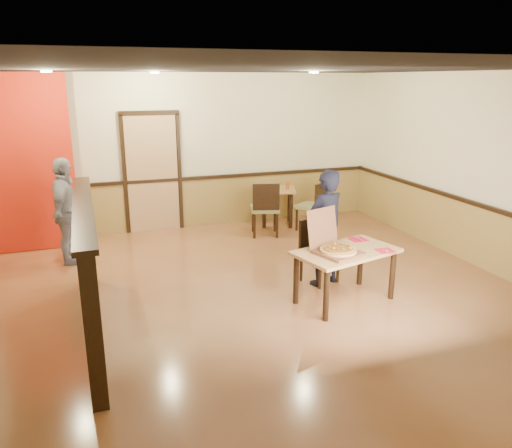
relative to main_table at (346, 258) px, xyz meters
The scene contains 26 objects.
floor 1.22m from the main_table, 156.51° to the left, with size 7.00×7.00×0.00m, color #AC6E43.
ceiling 2.48m from the main_table, 156.51° to the left, with size 7.00×7.00×0.00m, color black.
wall_back 4.14m from the main_table, 104.11° to the left, with size 7.00×7.00×0.00m, color #FCF4C5.
wall_right 2.68m from the main_table, ahead, with size 7.00×7.00×0.00m, color #FCF4C5.
wainscot_back 4.02m from the main_table, 104.21° to the left, with size 7.00×0.04×0.90m, color olive.
chair_rail_back 4.02m from the main_table, 104.28° to the left, with size 7.00×0.06×0.06m, color black.
wainscot_right 2.52m from the main_table, ahead, with size 0.04×7.00×0.90m, color olive.
chair_rail_right 2.52m from the main_table, ahead, with size 0.06×7.00×0.06m, color black.
back_door 4.31m from the main_table, 114.68° to the left, with size 0.90×0.06×2.10m, color tan.
booth_partition 3.00m from the main_table, behind, with size 0.20×3.10×1.44m.
red_accent_panel 5.25m from the main_table, 138.58° to the left, with size 1.60×0.20×2.78m, color red.
spot_a 4.55m from the main_table, 145.86° to the left, with size 0.14×0.14×0.02m, color #F4E6AB.
spot_b 4.08m from the main_table, 121.39° to the left, with size 0.14×0.14×0.02m, color #F4E6AB.
spot_c 2.97m from the main_table, 77.94° to the left, with size 0.14×0.14×0.02m, color #F4E6AB.
main_table is the anchor object (origin of this frame).
diner_chair 0.73m from the main_table, 92.93° to the left, with size 0.55×0.55×0.87m.
side_chair_left 2.86m from the main_table, 90.04° to the left, with size 0.59×0.59×0.97m.
side_chair_right 3.03m from the main_table, 71.61° to the left, with size 0.63×0.63×0.91m.
side_table 3.51m from the main_table, 82.35° to the left, with size 0.84×0.84×0.70m.
diner 0.63m from the main_table, 89.54° to the left, with size 0.57×0.38×1.57m, color black.
passerby 4.16m from the main_table, 141.58° to the left, with size 0.94×0.39×1.60m, color gray.
pizza_box 0.25m from the main_table, 166.22° to the right, with size 0.63×0.68×0.50m.
pizza 0.24m from the main_table, 150.13° to the right, with size 0.44×0.44×0.03m, color #E1A151.
napkin_near 0.48m from the main_table, 22.05° to the right, with size 0.20×0.20×0.01m.
napkin_far 0.49m from the main_table, 42.02° to the left, with size 0.22×0.22×0.01m.
condiment 3.39m from the main_table, 79.64° to the left, with size 0.06×0.06×0.15m, color #99471B.
Camera 1 is at (-1.95, -5.51, 2.69)m, focal length 35.00 mm.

